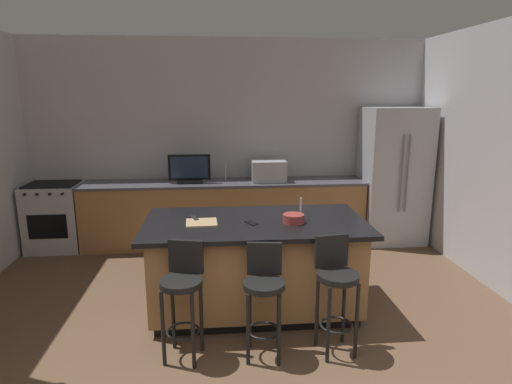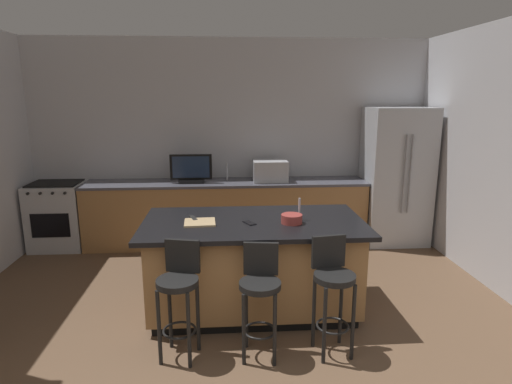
# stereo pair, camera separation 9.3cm
# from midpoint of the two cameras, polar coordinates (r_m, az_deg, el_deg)

# --- Properties ---
(wall_back) EXTENTS (6.21, 0.12, 2.90)m
(wall_back) POSITION_cam_midpoint_polar(r_m,az_deg,el_deg) (6.37, -2.91, 6.81)
(wall_back) COLOR #BCBCC1
(wall_back) RESTS_ON ground_plane
(counter_back) EXTENTS (3.98, 0.62, 0.92)m
(counter_back) POSITION_cam_midpoint_polar(r_m,az_deg,el_deg) (6.18, -3.49, -2.77)
(counter_back) COLOR #9E7042
(counter_back) RESTS_ON ground_plane
(kitchen_island) EXTENTS (2.14, 1.13, 0.93)m
(kitchen_island) POSITION_cam_midpoint_polar(r_m,az_deg,el_deg) (4.31, 0.31, -9.67)
(kitchen_island) COLOR black
(kitchen_island) RESTS_ON ground_plane
(refrigerator) EXTENTS (0.88, 0.75, 1.95)m
(refrigerator) POSITION_cam_midpoint_polar(r_m,az_deg,el_deg) (6.50, 18.49, 2.01)
(refrigerator) COLOR #B7BABF
(refrigerator) RESTS_ON ground_plane
(range_oven) EXTENTS (0.72, 0.63, 0.94)m
(range_oven) POSITION_cam_midpoint_polar(r_m,az_deg,el_deg) (6.60, -24.44, -2.86)
(range_oven) COLOR #B7BABF
(range_oven) RESTS_ON ground_plane
(microwave) EXTENTS (0.48, 0.36, 0.29)m
(microwave) POSITION_cam_midpoint_polar(r_m,az_deg,el_deg) (6.08, 2.33, 2.84)
(microwave) COLOR #B7BABF
(microwave) RESTS_ON counter_back
(tv_monitor) EXTENTS (0.58, 0.16, 0.40)m
(tv_monitor) POSITION_cam_midpoint_polar(r_m,az_deg,el_deg) (6.00, -8.19, 2.96)
(tv_monitor) COLOR black
(tv_monitor) RESTS_ON counter_back
(sink_faucet_back) EXTENTS (0.02, 0.02, 0.24)m
(sink_faucet_back) POSITION_cam_midpoint_polar(r_m,az_deg,el_deg) (6.15, -3.45, 2.68)
(sink_faucet_back) COLOR #B2B2B7
(sink_faucet_back) RESTS_ON counter_back
(sink_faucet_island) EXTENTS (0.02, 0.02, 0.22)m
(sink_faucet_island) POSITION_cam_midpoint_polar(r_m,az_deg,el_deg) (4.18, 6.43, -2.28)
(sink_faucet_island) COLOR #B2B2B7
(sink_faucet_island) RESTS_ON kitchen_island
(bar_stool_left) EXTENTS (0.35, 0.37, 0.97)m
(bar_stool_left) POSITION_cam_midpoint_polar(r_m,az_deg,el_deg) (3.60, -9.45, -12.75)
(bar_stool_left) COLOR black
(bar_stool_left) RESTS_ON ground_plane
(bar_stool_center) EXTENTS (0.34, 0.35, 0.94)m
(bar_stool_center) POSITION_cam_midpoint_polar(r_m,az_deg,el_deg) (3.57, 1.33, -13.13)
(bar_stool_center) COLOR black
(bar_stool_center) RESTS_ON ground_plane
(bar_stool_right) EXTENTS (0.34, 0.36, 0.99)m
(bar_stool_right) POSITION_cam_midpoint_polar(r_m,az_deg,el_deg) (3.66, 10.90, -12.11)
(bar_stool_right) COLOR black
(bar_stool_right) RESTS_ON ground_plane
(fruit_bowl) EXTENTS (0.20, 0.20, 0.09)m
(fruit_bowl) POSITION_cam_midpoint_polar(r_m,az_deg,el_deg) (4.09, 5.42, -3.57)
(fruit_bowl) COLOR #993833
(fruit_bowl) RESTS_ON kitchen_island
(cell_phone) EXTENTS (0.13, 0.17, 0.01)m
(cell_phone) POSITION_cam_midpoint_polar(r_m,az_deg,el_deg) (4.08, -0.22, -4.13)
(cell_phone) COLOR black
(cell_phone) RESTS_ON kitchen_island
(tv_remote) EXTENTS (0.10, 0.18, 0.02)m
(tv_remote) POSITION_cam_midpoint_polar(r_m,az_deg,el_deg) (4.24, -7.72, -3.51)
(tv_remote) COLOR black
(tv_remote) RESTS_ON kitchen_island
(cutting_board) EXTENTS (0.30, 0.28, 0.02)m
(cutting_board) POSITION_cam_midpoint_polar(r_m,az_deg,el_deg) (4.10, -6.84, -4.04)
(cutting_board) COLOR tan
(cutting_board) RESTS_ON kitchen_island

